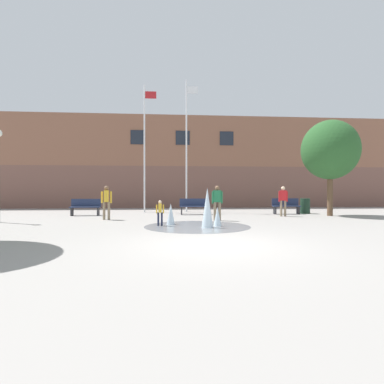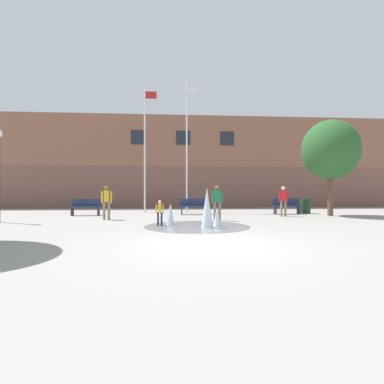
# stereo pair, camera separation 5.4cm
# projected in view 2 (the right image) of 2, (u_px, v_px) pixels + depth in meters

# --- Properties ---
(ground_plane) EXTENTS (100.00, 100.00, 0.00)m
(ground_plane) POSITION_uv_depth(u_px,v_px,m) (212.00, 245.00, 7.54)
(ground_plane) COLOR gray
(library_building) EXTENTS (36.00, 6.05, 7.34)m
(library_building) POSITION_uv_depth(u_px,v_px,m) (182.00, 165.00, 26.54)
(library_building) COLOR brown
(library_building) RESTS_ON ground
(splash_fountain) EXTENTS (4.04, 4.04, 1.48)m
(splash_fountain) POSITION_uv_depth(u_px,v_px,m) (200.00, 214.00, 11.33)
(splash_fountain) COLOR gray
(splash_fountain) RESTS_ON ground
(park_bench_far_left) EXTENTS (1.60, 0.44, 0.91)m
(park_bench_far_left) POSITION_uv_depth(u_px,v_px,m) (86.00, 207.00, 16.39)
(park_bench_far_left) COLOR #28282D
(park_bench_far_left) RESTS_ON ground
(park_bench_under_left_flagpole) EXTENTS (1.60, 0.44, 0.91)m
(park_bench_under_left_flagpole) POSITION_uv_depth(u_px,v_px,m) (194.00, 206.00, 17.04)
(park_bench_under_left_flagpole) COLOR #28282D
(park_bench_under_left_flagpole) RESTS_ON ground
(park_bench_near_trashcan) EXTENTS (1.60, 0.44, 0.91)m
(park_bench_near_trashcan) POSITION_uv_depth(u_px,v_px,m) (286.00, 206.00, 17.43)
(park_bench_near_trashcan) COLOR #28282D
(park_bench_near_trashcan) RESTS_ON ground
(teen_by_trashcan) EXTENTS (0.50, 0.36, 1.59)m
(teen_by_trashcan) POSITION_uv_depth(u_px,v_px,m) (107.00, 200.00, 14.02)
(teen_by_trashcan) COLOR #89755B
(teen_by_trashcan) RESTS_ON ground
(adult_near_bench) EXTENTS (0.50, 0.34, 1.59)m
(adult_near_bench) POSITION_uv_depth(u_px,v_px,m) (217.00, 200.00, 13.59)
(adult_near_bench) COLOR #89755B
(adult_near_bench) RESTS_ON ground
(child_in_fountain) EXTENTS (0.31, 0.21, 0.99)m
(child_in_fountain) POSITION_uv_depth(u_px,v_px,m) (160.00, 211.00, 11.58)
(child_in_fountain) COLOR #1E233D
(child_in_fountain) RESTS_ON ground
(adult_watching) EXTENTS (0.50, 0.28, 1.59)m
(adult_watching) POSITION_uv_depth(u_px,v_px,m) (283.00, 199.00, 15.87)
(adult_watching) COLOR #89755B
(adult_watching) RESTS_ON ground
(flagpole_left) EXTENTS (0.80, 0.10, 8.06)m
(flagpole_left) POSITION_uv_depth(u_px,v_px,m) (145.00, 145.00, 18.94)
(flagpole_left) COLOR silver
(flagpole_left) RESTS_ON ground
(flagpole_right) EXTENTS (0.80, 0.10, 8.44)m
(flagpole_right) POSITION_uv_depth(u_px,v_px,m) (187.00, 142.00, 19.14)
(flagpole_right) COLOR silver
(flagpole_right) RESTS_ON ground
(trash_can) EXTENTS (0.56, 0.56, 0.90)m
(trash_can) POSITION_uv_depth(u_px,v_px,m) (305.00, 206.00, 17.77)
(trash_can) COLOR #193323
(trash_can) RESTS_ON ground
(street_tree_near_building) EXTENTS (3.01, 3.01, 5.18)m
(street_tree_near_building) POSITION_uv_depth(u_px,v_px,m) (330.00, 150.00, 16.17)
(street_tree_near_building) COLOR brown
(street_tree_near_building) RESTS_ON ground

